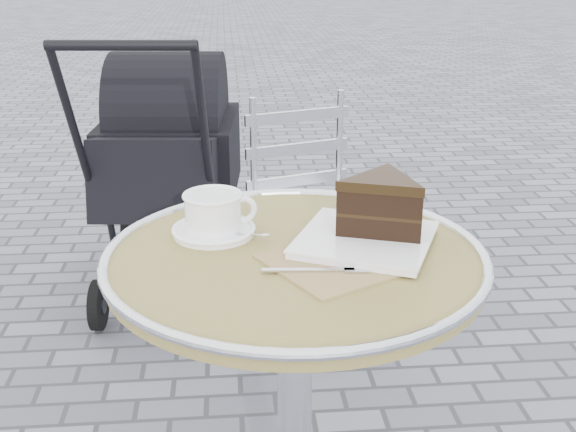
{
  "coord_description": "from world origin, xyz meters",
  "views": [
    {
      "loc": [
        -0.12,
        -1.22,
        1.28
      ],
      "look_at": [
        -0.01,
        0.07,
        0.78
      ],
      "focal_mm": 45.0,
      "sensor_mm": 36.0,
      "label": 1
    }
  ],
  "objects": [
    {
      "name": "cappuccino_set",
      "position": [
        -0.15,
        0.11,
        0.77
      ],
      "size": [
        0.18,
        0.16,
        0.08
      ],
      "rotation": [
        0.0,
        0.0,
        0.15
      ],
      "color": "white",
      "rests_on": "cafe_table"
    },
    {
      "name": "cafe_table",
      "position": [
        0.0,
        0.0,
        0.57
      ],
      "size": [
        0.72,
        0.72,
        0.74
      ],
      "color": "silver",
      "rests_on": "ground"
    },
    {
      "name": "bistro_chair",
      "position": [
        0.13,
        1.01,
        0.5
      ],
      "size": [
        0.46,
        0.46,
        0.81
      ],
      "rotation": [
        0.0,
        0.0,
        0.32
      ],
      "color": "silver",
      "rests_on": "ground"
    },
    {
      "name": "baby_stroller",
      "position": [
        -0.34,
        1.4,
        0.46
      ],
      "size": [
        0.53,
        1.02,
        1.02
      ],
      "rotation": [
        0.0,
        0.0,
        -0.09
      ],
      "color": "black",
      "rests_on": "ground"
    },
    {
      "name": "cake_plate_set",
      "position": [
        0.16,
        0.04,
        0.79
      ],
      "size": [
        0.39,
        0.38,
        0.13
      ],
      "rotation": [
        0.0,
        0.0,
        -0.43
      ],
      "color": "#947551",
      "rests_on": "cafe_table"
    }
  ]
}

